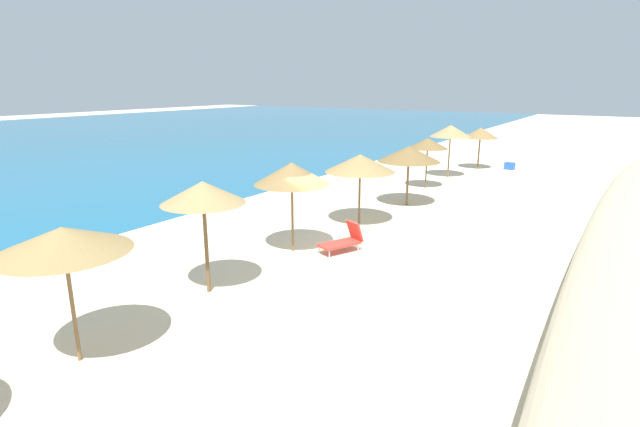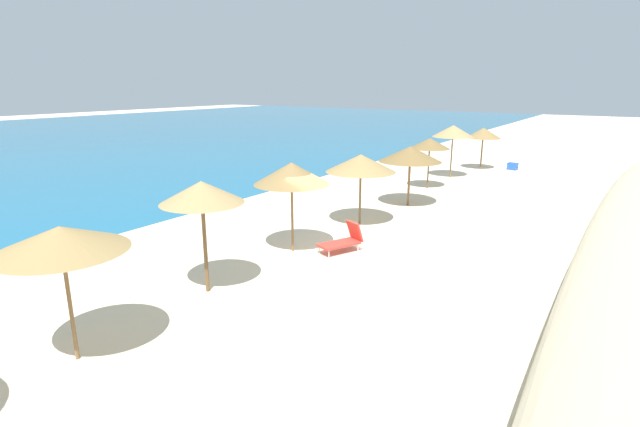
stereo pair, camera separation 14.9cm
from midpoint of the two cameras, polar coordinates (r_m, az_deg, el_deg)
The scene contains 11 objects.
ground_plane at distance 15.27m, azimuth 2.85°, elevation -4.82°, with size 160.00×160.00×0.00m, color beige.
beach_umbrella_3 at distance 9.98m, azimuth -27.71°, elevation -2.67°, with size 2.39×2.39×2.68m.
beach_umbrella_4 at distance 12.20m, azimuth -13.34°, elevation 2.39°, with size 2.07×2.07×2.88m.
beach_umbrella_5 at distance 14.98m, azimuth -3.06°, elevation 4.70°, with size 2.34×2.34×2.84m.
beach_umbrella_6 at distance 18.09m, azimuth 5.03°, elevation 5.88°, with size 2.60×2.60×2.65m.
beach_umbrella_7 at distance 21.32m, azimuth 10.72°, elevation 6.85°, with size 2.68×2.68×2.58m.
beach_umbrella_8 at distance 25.12m, azimuth 12.89°, elevation 7.99°, with size 2.01×2.01×2.54m.
beach_umbrella_9 at distance 28.41m, azimuth 15.46°, elevation 9.28°, with size 2.29×2.29×2.94m.
beach_umbrella_10 at distance 31.86m, azimuth 18.70°, elevation 8.90°, with size 2.11×2.11×2.55m.
lounge_chair_1 at distance 15.45m, azimuth 3.05°, elevation -3.12°, with size 1.54×1.13×0.93m.
cooler_box at distance 32.49m, azimuth 21.73°, elevation 5.15°, with size 0.55×0.43×0.43m, color blue.
Camera 2 is at (-12.35, -7.35, 5.17)m, focal length 27.34 mm.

